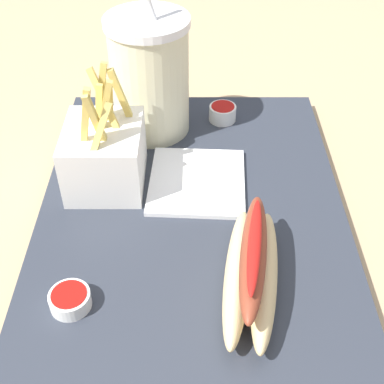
{
  "coord_description": "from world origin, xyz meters",
  "views": [
    {
      "loc": [
        0.42,
        0.0,
        0.42
      ],
      "look_at": [
        0.0,
        0.0,
        0.05
      ],
      "focal_mm": 48.43,
      "sensor_mm": 36.0,
      "label": 1
    }
  ],
  "objects_px": {
    "fries_basket": "(105,154)",
    "napkin_stack": "(197,181)",
    "ketchup_cup_1": "(222,112)",
    "ketchup_cup_2": "(70,299)",
    "soda_cup": "(150,76)",
    "hot_dog_1": "(251,270)"
  },
  "relations": [
    {
      "from": "fries_basket",
      "to": "napkin_stack",
      "type": "bearing_deg",
      "value": 87.41
    },
    {
      "from": "ketchup_cup_1",
      "to": "ketchup_cup_2",
      "type": "relative_size",
      "value": 0.95
    },
    {
      "from": "ketchup_cup_1",
      "to": "ketchup_cup_2",
      "type": "height_order",
      "value": "ketchup_cup_1"
    },
    {
      "from": "soda_cup",
      "to": "fries_basket",
      "type": "xyz_separation_m",
      "value": [
        0.11,
        -0.05,
        -0.04
      ]
    },
    {
      "from": "napkin_stack",
      "to": "ketchup_cup_2",
      "type": "bearing_deg",
      "value": -34.1
    },
    {
      "from": "fries_basket",
      "to": "ketchup_cup_1",
      "type": "xyz_separation_m",
      "value": [
        -0.13,
        0.14,
        -0.03
      ]
    },
    {
      "from": "fries_basket",
      "to": "ketchup_cup_2",
      "type": "xyz_separation_m",
      "value": [
        0.18,
        -0.01,
        -0.03
      ]
    },
    {
      "from": "soda_cup",
      "to": "napkin_stack",
      "type": "bearing_deg",
      "value": 27.02
    },
    {
      "from": "ketchup_cup_1",
      "to": "hot_dog_1",
      "type": "bearing_deg",
      "value": 2.73
    },
    {
      "from": "ketchup_cup_1",
      "to": "ketchup_cup_2",
      "type": "bearing_deg",
      "value": -26.52
    },
    {
      "from": "soda_cup",
      "to": "hot_dog_1",
      "type": "height_order",
      "value": "soda_cup"
    },
    {
      "from": "fries_basket",
      "to": "ketchup_cup_2",
      "type": "bearing_deg",
      "value": -4.04
    },
    {
      "from": "fries_basket",
      "to": "hot_dog_1",
      "type": "height_order",
      "value": "fries_basket"
    },
    {
      "from": "hot_dog_1",
      "to": "ketchup_cup_1",
      "type": "xyz_separation_m",
      "value": [
        -0.29,
        -0.01,
        -0.01
      ]
    },
    {
      "from": "hot_dog_1",
      "to": "ketchup_cup_2",
      "type": "distance_m",
      "value": 0.17
    },
    {
      "from": "soda_cup",
      "to": "ketchup_cup_1",
      "type": "relative_size",
      "value": 6.15
    },
    {
      "from": "ketchup_cup_1",
      "to": "fries_basket",
      "type": "bearing_deg",
      "value": -47.59
    },
    {
      "from": "napkin_stack",
      "to": "ketchup_cup_1",
      "type": "bearing_deg",
      "value": 165.07
    },
    {
      "from": "hot_dog_1",
      "to": "soda_cup",
      "type": "bearing_deg",
      "value": -158.09
    },
    {
      "from": "hot_dog_1",
      "to": "ketchup_cup_1",
      "type": "relative_size",
      "value": 4.69
    },
    {
      "from": "fries_basket",
      "to": "hot_dog_1",
      "type": "relative_size",
      "value": 0.81
    },
    {
      "from": "fries_basket",
      "to": "hot_dog_1",
      "type": "xyz_separation_m",
      "value": [
        0.16,
        0.16,
        -0.01
      ]
    }
  ]
}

